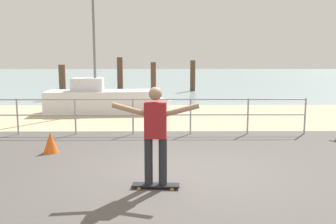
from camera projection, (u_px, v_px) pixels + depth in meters
name	position (u px, v px, depth m)	size (l,w,h in m)	color
ground_plane	(184.00, 193.00, 6.05)	(24.00, 10.00, 0.04)	#514C49
beach_strip	(173.00, 116.00, 13.96)	(24.00, 6.00, 0.04)	tan
sea_surface	(167.00, 77.00, 41.64)	(72.00, 50.00, 0.04)	#849EA3
railing_fence	(133.00, 111.00, 10.48)	(9.91, 0.05, 1.05)	#9EA0A5
sailboat	(108.00, 100.00, 14.55)	(5.01, 1.70, 5.32)	silver
skateboard	(156.00, 185.00, 6.23)	(0.81, 0.26, 0.08)	black
skateboarder	(156.00, 130.00, 6.09)	(1.45, 0.23, 1.65)	#26262B
groyne_post_0	(62.00, 82.00, 19.34)	(0.34, 0.34, 1.81)	#513826
groyne_post_1	(120.00, 74.00, 24.57)	(0.38, 0.38, 2.18)	#513826
groyne_post_2	(153.00, 81.00, 19.03)	(0.27, 0.27, 1.94)	#513826
groyne_post_3	(193.00, 76.00, 23.76)	(0.33, 0.33, 1.99)	#513826
traffic_cone	(51.00, 143.00, 8.51)	(0.36, 0.36, 0.50)	#E55919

